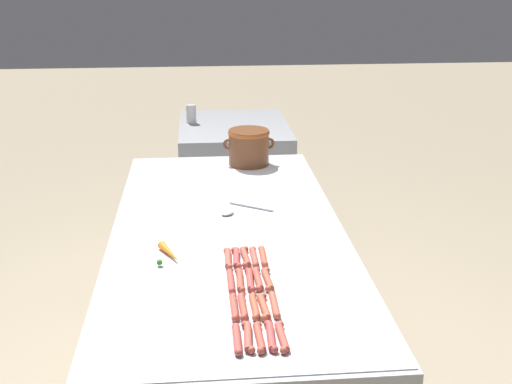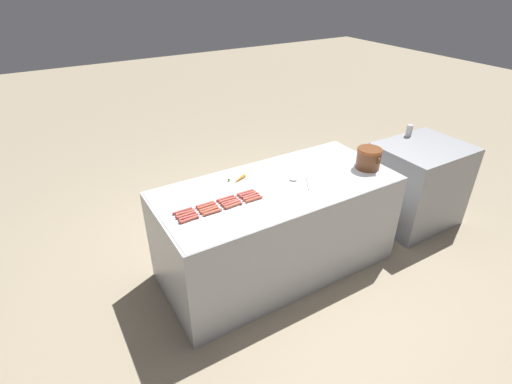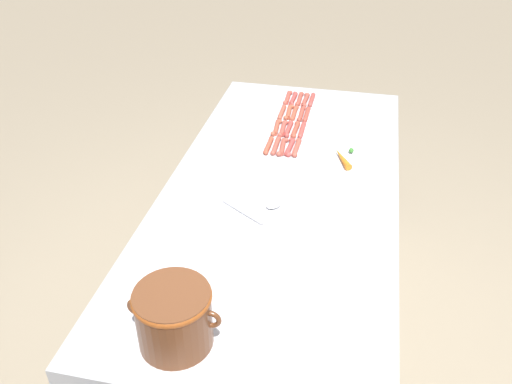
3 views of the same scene
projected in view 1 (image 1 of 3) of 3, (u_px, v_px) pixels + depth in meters
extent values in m
cube|color=#ADAFB5|center=(229.00, 322.00, 2.87)|extent=(0.96, 2.11, 0.89)
cube|color=silver|center=(228.00, 228.00, 2.72)|extent=(0.94, 2.07, 0.00)
cube|color=#939599|center=(235.00, 188.00, 4.51)|extent=(0.72, 0.89, 0.91)
cylinder|color=#AC4740|center=(237.00, 339.00, 1.91)|extent=(0.02, 0.14, 0.02)
sphere|color=#AC4740|center=(239.00, 352.00, 1.84)|extent=(0.02, 0.02, 0.02)
sphere|color=#AC4740|center=(236.00, 327.00, 1.97)|extent=(0.02, 0.02, 0.02)
cylinder|color=#AC483A|center=(234.00, 307.00, 2.08)|extent=(0.03, 0.14, 0.02)
sphere|color=#AC483A|center=(235.00, 318.00, 2.02)|extent=(0.02, 0.02, 0.02)
sphere|color=#AC483A|center=(233.00, 296.00, 2.15)|extent=(0.02, 0.02, 0.02)
cylinder|color=#B6473F|center=(231.00, 281.00, 2.25)|extent=(0.02, 0.14, 0.02)
sphere|color=#B6473F|center=(232.00, 291.00, 2.19)|extent=(0.02, 0.02, 0.02)
sphere|color=#B6473F|center=(230.00, 272.00, 2.31)|extent=(0.02, 0.02, 0.02)
cylinder|color=#B35141|center=(228.00, 258.00, 2.42)|extent=(0.03, 0.14, 0.02)
sphere|color=#B35141|center=(230.00, 267.00, 2.36)|extent=(0.02, 0.02, 0.02)
sphere|color=#B35141|center=(226.00, 251.00, 2.48)|extent=(0.02, 0.02, 0.02)
cylinder|color=#B04F41|center=(248.00, 337.00, 1.92)|extent=(0.03, 0.14, 0.02)
sphere|color=#B04F41|center=(251.00, 350.00, 1.86)|extent=(0.02, 0.02, 0.02)
sphere|color=#B04F41|center=(245.00, 325.00, 1.98)|extent=(0.02, 0.02, 0.02)
cylinder|color=#AF493B|center=(243.00, 307.00, 2.09)|extent=(0.03, 0.14, 0.02)
sphere|color=#AF493B|center=(244.00, 318.00, 2.02)|extent=(0.02, 0.02, 0.02)
sphere|color=#AF493B|center=(242.00, 296.00, 2.15)|extent=(0.02, 0.02, 0.02)
cylinder|color=#AD4D39|center=(240.00, 280.00, 2.26)|extent=(0.03, 0.14, 0.02)
sphere|color=#AD4D39|center=(242.00, 290.00, 2.19)|extent=(0.02, 0.02, 0.02)
sphere|color=#AD4D39|center=(238.00, 271.00, 2.32)|extent=(0.02, 0.02, 0.02)
cylinder|color=#B74642|center=(236.00, 258.00, 2.43)|extent=(0.03, 0.14, 0.02)
sphere|color=#B74642|center=(239.00, 266.00, 2.36)|extent=(0.02, 0.02, 0.02)
sphere|color=#B74642|center=(234.00, 250.00, 2.49)|extent=(0.02, 0.02, 0.02)
cylinder|color=#AE4A3C|center=(259.00, 337.00, 1.92)|extent=(0.03, 0.14, 0.02)
sphere|color=#AE4A3C|center=(261.00, 351.00, 1.85)|extent=(0.02, 0.02, 0.02)
sphere|color=#AE4A3C|center=(258.00, 325.00, 1.98)|extent=(0.02, 0.02, 0.02)
cylinder|color=#B0523B|center=(254.00, 306.00, 2.09)|extent=(0.03, 0.14, 0.02)
sphere|color=#B0523B|center=(256.00, 317.00, 2.02)|extent=(0.02, 0.02, 0.02)
sphere|color=#B0523B|center=(253.00, 296.00, 2.15)|extent=(0.02, 0.02, 0.02)
cylinder|color=#B24641|center=(250.00, 280.00, 2.26)|extent=(0.03, 0.14, 0.02)
sphere|color=#B24641|center=(252.00, 289.00, 2.19)|extent=(0.02, 0.02, 0.02)
sphere|color=#B24641|center=(248.00, 271.00, 2.32)|extent=(0.02, 0.02, 0.02)
cylinder|color=#AB4D3F|center=(245.00, 257.00, 2.43)|extent=(0.03, 0.14, 0.02)
sphere|color=#AB4D3F|center=(245.00, 265.00, 2.37)|extent=(0.02, 0.02, 0.02)
sphere|color=#AB4D3F|center=(245.00, 249.00, 2.50)|extent=(0.02, 0.02, 0.02)
cylinder|color=#B74641|center=(271.00, 336.00, 1.92)|extent=(0.03, 0.14, 0.02)
sphere|color=#B74641|center=(274.00, 349.00, 1.86)|extent=(0.02, 0.02, 0.02)
sphere|color=#B74641|center=(267.00, 324.00, 1.99)|extent=(0.02, 0.02, 0.02)
cylinder|color=#B3533A|center=(264.00, 307.00, 2.09)|extent=(0.03, 0.14, 0.02)
sphere|color=#B3533A|center=(264.00, 318.00, 2.02)|extent=(0.02, 0.02, 0.02)
sphere|color=#B3533A|center=(263.00, 296.00, 2.15)|extent=(0.02, 0.02, 0.02)
cylinder|color=#B44D41|center=(258.00, 279.00, 2.26)|extent=(0.03, 0.14, 0.02)
sphere|color=#B44D41|center=(259.00, 288.00, 2.20)|extent=(0.02, 0.02, 0.02)
sphere|color=#B44D41|center=(257.00, 270.00, 2.33)|extent=(0.02, 0.02, 0.02)
cylinder|color=#AB4F41|center=(254.00, 257.00, 2.43)|extent=(0.03, 0.14, 0.02)
sphere|color=#AB4F41|center=(255.00, 265.00, 2.37)|extent=(0.02, 0.02, 0.02)
sphere|color=#AB4F41|center=(253.00, 249.00, 2.50)|extent=(0.02, 0.02, 0.02)
cylinder|color=#B94C3E|center=(282.00, 337.00, 1.92)|extent=(0.03, 0.14, 0.02)
sphere|color=#B94C3E|center=(284.00, 350.00, 1.85)|extent=(0.02, 0.02, 0.02)
sphere|color=#B94C3E|center=(280.00, 325.00, 1.98)|extent=(0.02, 0.02, 0.02)
cylinder|color=#B3533F|center=(274.00, 305.00, 2.10)|extent=(0.02, 0.14, 0.02)
sphere|color=#B3533F|center=(277.00, 316.00, 2.03)|extent=(0.02, 0.02, 0.02)
sphere|color=#B3533F|center=(272.00, 294.00, 2.16)|extent=(0.02, 0.02, 0.02)
cylinder|color=#AE513C|center=(267.00, 279.00, 2.26)|extent=(0.03, 0.14, 0.02)
sphere|color=#AE513C|center=(268.00, 289.00, 2.20)|extent=(0.02, 0.02, 0.02)
sphere|color=#AE513C|center=(267.00, 270.00, 2.33)|extent=(0.02, 0.02, 0.02)
cylinder|color=#B74F39|center=(263.00, 256.00, 2.44)|extent=(0.03, 0.14, 0.02)
sphere|color=#B74F39|center=(265.00, 264.00, 2.37)|extent=(0.02, 0.02, 0.02)
sphere|color=#B74F39|center=(261.00, 248.00, 2.50)|extent=(0.02, 0.02, 0.02)
cylinder|color=brown|center=(249.00, 147.00, 3.53)|extent=(0.22, 0.22, 0.19)
torus|color=#9E4A1B|center=(249.00, 132.00, 3.50)|extent=(0.23, 0.23, 0.03)
torus|color=brown|center=(229.00, 144.00, 3.51)|extent=(0.06, 0.02, 0.06)
torus|color=brown|center=(269.00, 143.00, 3.53)|extent=(0.06, 0.02, 0.06)
cylinder|color=#B7B7BC|center=(251.00, 206.00, 2.94)|extent=(0.19, 0.13, 0.01)
ellipsoid|color=#B7B7BC|center=(227.00, 212.00, 2.86)|extent=(0.08, 0.09, 0.02)
cone|color=orange|center=(170.00, 253.00, 2.45)|extent=(0.10, 0.17, 0.03)
sphere|color=#387F2D|center=(160.00, 262.00, 2.38)|extent=(0.02, 0.02, 0.02)
cylinder|color=#BCBCC1|center=(191.00, 114.00, 4.37)|extent=(0.07, 0.07, 0.12)
cylinder|color=silver|center=(191.00, 105.00, 4.35)|extent=(0.06, 0.06, 0.00)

